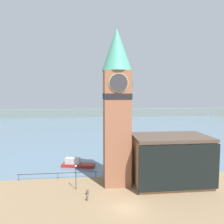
{
  "coord_description": "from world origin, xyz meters",
  "views": [
    {
      "loc": [
        -4.81,
        -26.87,
        15.01
      ],
      "look_at": [
        -1.21,
        6.22,
        12.13
      ],
      "focal_mm": 35.0,
      "sensor_mm": 36.0,
      "label": 1
    }
  ],
  "objects_px": {
    "boat_near": "(76,164)",
    "lamp_post": "(76,172)",
    "clock_tower": "(117,103)",
    "mooring_bollard_near": "(88,192)",
    "mooring_bollard_far": "(87,198)",
    "pier_building": "(170,160)"
  },
  "relations": [
    {
      "from": "boat_near",
      "to": "lamp_post",
      "type": "distance_m",
      "value": 10.93
    },
    {
      "from": "boat_near",
      "to": "lamp_post",
      "type": "relative_size",
      "value": 1.78
    },
    {
      "from": "clock_tower",
      "to": "mooring_bollard_near",
      "type": "relative_size",
      "value": 28.95
    },
    {
      "from": "clock_tower",
      "to": "boat_near",
      "type": "distance_m",
      "value": 17.2
    },
    {
      "from": "clock_tower",
      "to": "mooring_bollard_far",
      "type": "xyz_separation_m",
      "value": [
        -4.89,
        -5.59,
        -13.0
      ]
    },
    {
      "from": "mooring_bollard_near",
      "to": "mooring_bollard_far",
      "type": "relative_size",
      "value": 1.11
    },
    {
      "from": "pier_building",
      "to": "lamp_post",
      "type": "height_order",
      "value": "pier_building"
    },
    {
      "from": "boat_near",
      "to": "lamp_post",
      "type": "bearing_deg",
      "value": -74.25
    },
    {
      "from": "pier_building",
      "to": "lamp_post",
      "type": "xyz_separation_m",
      "value": [
        -15.47,
        -0.63,
        -1.31
      ]
    },
    {
      "from": "clock_tower",
      "to": "mooring_bollard_near",
      "type": "distance_m",
      "value": 14.37
    },
    {
      "from": "pier_building",
      "to": "mooring_bollard_far",
      "type": "bearing_deg",
      "value": -161.94
    },
    {
      "from": "mooring_bollard_near",
      "to": "lamp_post",
      "type": "xyz_separation_m",
      "value": [
        -1.8,
        2.13,
        2.26
      ]
    },
    {
      "from": "pier_building",
      "to": "mooring_bollard_near",
      "type": "bearing_deg",
      "value": -168.6
    },
    {
      "from": "boat_near",
      "to": "mooring_bollard_near",
      "type": "relative_size",
      "value": 7.93
    },
    {
      "from": "mooring_bollard_far",
      "to": "lamp_post",
      "type": "height_order",
      "value": "lamp_post"
    },
    {
      "from": "mooring_bollard_near",
      "to": "lamp_post",
      "type": "distance_m",
      "value": 3.59
    },
    {
      "from": "pier_building",
      "to": "clock_tower",
      "type": "bearing_deg",
      "value": 172.76
    },
    {
      "from": "boat_near",
      "to": "mooring_bollard_far",
      "type": "bearing_deg",
      "value": -68.16
    },
    {
      "from": "clock_tower",
      "to": "lamp_post",
      "type": "relative_size",
      "value": 6.48
    },
    {
      "from": "clock_tower",
      "to": "boat_near",
      "type": "xyz_separation_m",
      "value": [
        -7.18,
        8.97,
        -12.8
      ]
    },
    {
      "from": "clock_tower",
      "to": "mooring_bollard_near",
      "type": "bearing_deg",
      "value": -141.37
    },
    {
      "from": "pier_building",
      "to": "lamp_post",
      "type": "relative_size",
      "value": 3.2
    }
  ]
}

